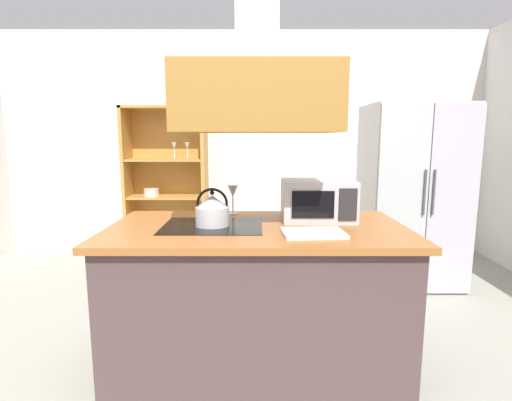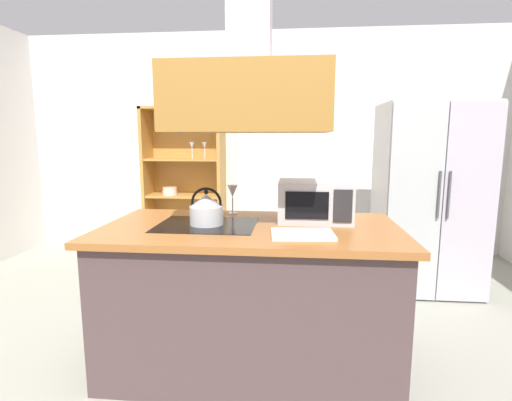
{
  "view_description": "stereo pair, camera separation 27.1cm",
  "coord_description": "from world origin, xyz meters",
  "px_view_note": "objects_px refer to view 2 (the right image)",
  "views": [
    {
      "loc": [
        0.17,
        -1.98,
        1.43
      ],
      "look_at": [
        0.17,
        0.7,
        1.0
      ],
      "focal_mm": 27.5,
      "sensor_mm": 36.0,
      "label": 1
    },
    {
      "loc": [
        0.44,
        -1.96,
        1.43
      ],
      "look_at": [
        0.17,
        0.7,
        1.0
      ],
      "focal_mm": 27.5,
      "sensor_mm": 36.0,
      "label": 2
    }
  ],
  "objects_px": {
    "dish_cabinet": "(185,189)",
    "microwave": "(315,201)",
    "cutting_board": "(302,234)",
    "wine_glass_on_counter": "(232,192)",
    "kettle": "(206,209)",
    "refrigerator": "(428,198)"
  },
  "relations": [
    {
      "from": "kettle",
      "to": "wine_glass_on_counter",
      "type": "distance_m",
      "value": 0.39
    },
    {
      "from": "dish_cabinet",
      "to": "microwave",
      "type": "xyz_separation_m",
      "value": [
        1.49,
        -2.25,
        0.24
      ]
    },
    {
      "from": "cutting_board",
      "to": "wine_glass_on_counter",
      "type": "bearing_deg",
      "value": 129.31
    },
    {
      "from": "kettle",
      "to": "microwave",
      "type": "bearing_deg",
      "value": 15.24
    },
    {
      "from": "dish_cabinet",
      "to": "kettle",
      "type": "relative_size",
      "value": 7.79
    },
    {
      "from": "refrigerator",
      "to": "cutting_board",
      "type": "xyz_separation_m",
      "value": [
        -1.2,
        -1.66,
        0.04
      ]
    },
    {
      "from": "kettle",
      "to": "wine_glass_on_counter",
      "type": "xyz_separation_m",
      "value": [
        0.1,
        0.37,
        0.05
      ]
    },
    {
      "from": "kettle",
      "to": "cutting_board",
      "type": "bearing_deg",
      "value": -20.13
    },
    {
      "from": "refrigerator",
      "to": "dish_cabinet",
      "type": "relative_size",
      "value": 0.97
    },
    {
      "from": "dish_cabinet",
      "to": "cutting_board",
      "type": "relative_size",
      "value": 5.27
    },
    {
      "from": "refrigerator",
      "to": "microwave",
      "type": "relative_size",
      "value": 3.79
    },
    {
      "from": "refrigerator",
      "to": "cutting_board",
      "type": "bearing_deg",
      "value": -125.78
    },
    {
      "from": "microwave",
      "to": "dish_cabinet",
      "type": "bearing_deg",
      "value": 123.54
    },
    {
      "from": "dish_cabinet",
      "to": "microwave",
      "type": "relative_size",
      "value": 3.9
    },
    {
      "from": "microwave",
      "to": "refrigerator",
      "type": "bearing_deg",
      "value": 48.69
    },
    {
      "from": "dish_cabinet",
      "to": "cutting_board",
      "type": "xyz_separation_m",
      "value": [
        1.41,
        -2.64,
        0.11
      ]
    },
    {
      "from": "wine_glass_on_counter",
      "to": "refrigerator",
      "type": "bearing_deg",
      "value": 32.69
    },
    {
      "from": "kettle",
      "to": "microwave",
      "type": "relative_size",
      "value": 0.5
    },
    {
      "from": "refrigerator",
      "to": "microwave",
      "type": "xyz_separation_m",
      "value": [
        -1.11,
        -1.27,
        0.16
      ]
    },
    {
      "from": "cutting_board",
      "to": "microwave",
      "type": "relative_size",
      "value": 0.74
    },
    {
      "from": "kettle",
      "to": "microwave",
      "type": "distance_m",
      "value": 0.69
    },
    {
      "from": "dish_cabinet",
      "to": "wine_glass_on_counter",
      "type": "height_order",
      "value": "dish_cabinet"
    }
  ]
}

